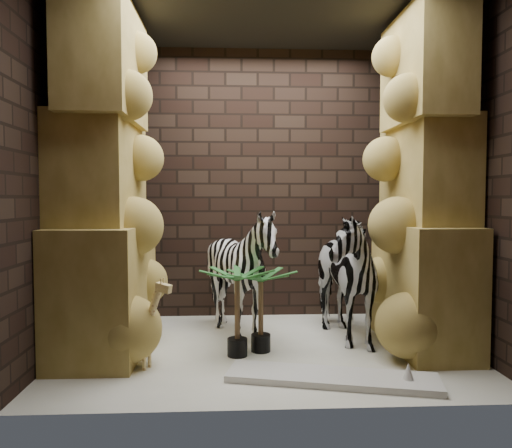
{
  "coord_description": "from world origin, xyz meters",
  "views": [
    {
      "loc": [
        -0.3,
        -4.25,
        1.33
      ],
      "look_at": [
        -0.08,
        0.15,
        1.1
      ],
      "focal_mm": 34.19,
      "sensor_mm": 36.0,
      "label": 1
    }
  ],
  "objects": [
    {
      "name": "zebra_right",
      "position": [
        0.68,
        0.28,
        0.71
      ],
      "size": [
        0.85,
        1.29,
        1.41
      ],
      "primitive_type": "imported",
      "rotation": [
        0.0,
        0.0,
        0.18
      ],
      "color": "white",
      "rests_on": "floor"
    },
    {
      "name": "palm_front",
      "position": [
        -0.04,
        -0.07,
        0.36
      ],
      "size": [
        0.36,
        0.36,
        0.73
      ],
      "primitive_type": null,
      "color": "#1B5811",
      "rests_on": "floor"
    },
    {
      "name": "palm_back",
      "position": [
        -0.25,
        -0.18,
        0.38
      ],
      "size": [
        0.36,
        0.36,
        0.76
      ],
      "primitive_type": null,
      "color": "#1B5811",
      "rests_on": "floor"
    },
    {
      "name": "wall_left",
      "position": [
        -1.75,
        0.0,
        1.5
      ],
      "size": [
        0.0,
        3.0,
        3.0
      ],
      "primitive_type": "plane",
      "rotation": [
        1.57,
        0.0,
        1.57
      ],
      "color": "black",
      "rests_on": "ground"
    },
    {
      "name": "ceiling",
      "position": [
        0.0,
        0.0,
        3.0
      ],
      "size": [
        3.5,
        3.5,
        0.0
      ],
      "primitive_type": "plane",
      "rotation": [
        3.14,
        0.0,
        0.0
      ],
      "color": "black",
      "rests_on": "ground"
    },
    {
      "name": "wall_front",
      "position": [
        0.0,
        -1.25,
        1.5
      ],
      "size": [
        3.5,
        0.0,
        3.5
      ],
      "primitive_type": "plane",
      "rotation": [
        -1.57,
        0.0,
        0.0
      ],
      "color": "black",
      "rests_on": "ground"
    },
    {
      "name": "surfboard",
      "position": [
        0.43,
        -0.79,
        0.03
      ],
      "size": [
        1.58,
        0.73,
        0.05
      ],
      "primitive_type": "cube",
      "rotation": [
        0.0,
        0.0,
        -0.24
      ],
      "color": "silver",
      "rests_on": "floor"
    },
    {
      "name": "wall_back",
      "position": [
        0.0,
        1.25,
        1.5
      ],
      "size": [
        3.5,
        0.0,
        3.5
      ],
      "primitive_type": "plane",
      "rotation": [
        1.57,
        0.0,
        0.0
      ],
      "color": "black",
      "rests_on": "ground"
    },
    {
      "name": "rock_pillar_left",
      "position": [
        -1.4,
        0.0,
        1.5
      ],
      "size": [
        0.68,
        1.3,
        3.0
      ],
      "primitive_type": null,
      "color": "tan",
      "rests_on": "floor"
    },
    {
      "name": "giraffe_toy",
      "position": [
        -1.05,
        -0.42,
        0.37
      ],
      "size": [
        0.4,
        0.27,
        0.74
      ],
      "primitive_type": null,
      "rotation": [
        0.0,
        0.0,
        -0.41
      ],
      "color": "#F3D88B",
      "rests_on": "floor"
    },
    {
      "name": "rock_pillar_right",
      "position": [
        1.42,
        0.0,
        1.5
      ],
      "size": [
        0.58,
        1.25,
        3.0
      ],
      "primitive_type": null,
      "color": "tan",
      "rests_on": "floor"
    },
    {
      "name": "wall_right",
      "position": [
        1.75,
        0.0,
        1.5
      ],
      "size": [
        0.0,
        3.0,
        3.0
      ],
      "primitive_type": "plane",
      "rotation": [
        1.57,
        0.0,
        -1.57
      ],
      "color": "black",
      "rests_on": "ground"
    },
    {
      "name": "zebra_left",
      "position": [
        -0.2,
        0.37,
        0.56
      ],
      "size": [
        1.34,
        1.49,
        1.11
      ],
      "primitive_type": "imported",
      "rotation": [
        0.0,
        0.0,
        -0.34
      ],
      "color": "white",
      "rests_on": "floor"
    },
    {
      "name": "floor",
      "position": [
        0.0,
        0.0,
        0.0
      ],
      "size": [
        3.5,
        3.5,
        0.0
      ],
      "primitive_type": "plane",
      "color": "white",
      "rests_on": "ground"
    }
  ]
}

